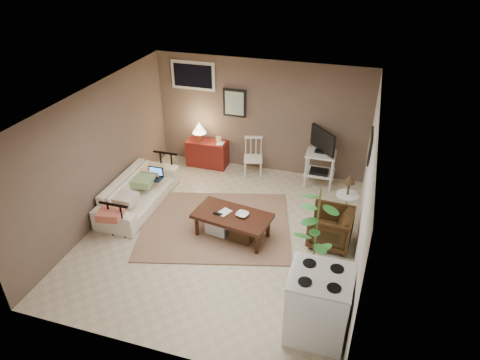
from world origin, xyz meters
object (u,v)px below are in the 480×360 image
(sofa, at_px, (138,187))
(armchair, at_px, (330,226))
(potted_plant, at_px, (316,235))
(stove, at_px, (318,304))
(red_console, at_px, (207,151))
(side_table, at_px, (348,194))
(spindle_chair, at_px, (253,158))
(coffee_table, at_px, (232,223))
(tv_stand, at_px, (321,157))

(sofa, bearing_deg, armchair, -91.61)
(potted_plant, height_order, stove, potted_plant)
(red_console, relative_size, stove, 1.02)
(side_table, xyz_separation_m, potted_plant, (-0.34, -1.64, 0.25))
(sofa, height_order, stove, stove)
(red_console, xyz_separation_m, spindle_chair, (1.10, -0.13, 0.04))
(sofa, bearing_deg, stove, -119.01)
(red_console, xyz_separation_m, potted_plant, (2.79, -3.00, 0.54))
(sofa, bearing_deg, coffee_table, -101.68)
(coffee_table, distance_m, potted_plant, 1.74)
(side_table, height_order, stove, side_table)
(armchair, height_order, stove, stove)
(potted_plant, relative_size, stove, 1.67)
(side_table, relative_size, stove, 1.03)
(armchair, bearing_deg, red_console, -120.77)
(coffee_table, bearing_deg, tv_stand, 61.16)
(coffee_table, distance_m, tv_stand, 2.47)
(coffee_table, height_order, spindle_chair, spindle_chair)
(spindle_chair, bearing_deg, armchair, -45.28)
(side_table, bearing_deg, armchair, -107.30)
(spindle_chair, distance_m, stove, 4.21)
(tv_stand, height_order, armchair, tv_stand)
(red_console, bearing_deg, stove, -52.61)
(red_console, height_order, armchair, red_console)
(sofa, distance_m, spindle_chair, 2.48)
(armchair, bearing_deg, potted_plant, -4.67)
(stove, bearing_deg, spindle_chair, 116.50)
(red_console, relative_size, armchair, 1.46)
(sofa, bearing_deg, side_table, -82.17)
(red_console, bearing_deg, coffee_table, -59.99)
(red_console, xyz_separation_m, tv_stand, (2.50, -0.15, 0.30))
(coffee_table, relative_size, tv_stand, 1.11)
(coffee_table, bearing_deg, sofa, 168.32)
(sofa, bearing_deg, potted_plant, -107.96)
(coffee_table, bearing_deg, side_table, 27.27)
(sofa, xyz_separation_m, side_table, (3.79, 0.52, 0.24))
(stove, bearing_deg, sofa, 150.99)
(side_table, distance_m, potted_plant, 1.69)
(potted_plant, bearing_deg, coffee_table, 154.24)
(armchair, bearing_deg, tv_stand, -163.48)
(sofa, height_order, spindle_chair, spindle_chair)
(coffee_table, xyz_separation_m, stove, (1.66, -1.61, 0.22))
(potted_plant, bearing_deg, armchair, 82.08)
(red_console, xyz_separation_m, armchair, (2.93, -1.98, -0.00))
(red_console, relative_size, potted_plant, 0.61)
(tv_stand, xyz_separation_m, armchair, (0.43, -1.83, -0.31))
(spindle_chair, xyz_separation_m, armchair, (1.83, -1.85, -0.05))
(spindle_chair, distance_m, tv_stand, 1.43)
(coffee_table, xyz_separation_m, sofa, (-1.98, 0.41, 0.12))
(sofa, relative_size, tv_stand, 1.62)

